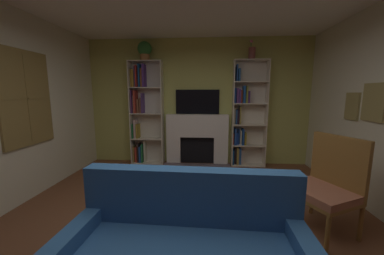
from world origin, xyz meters
name	(u,v)px	position (x,y,z in m)	size (l,w,h in m)	color
ground_plane	(185,238)	(0.00, 0.00, 0.00)	(6.51, 6.51, 0.00)	brown
wall_back_accent	(198,102)	(0.00, 2.74, 1.37)	(4.93, 0.06, 2.74)	tan
fireplace	(197,138)	(0.00, 2.61, 0.58)	(1.46, 0.49, 1.11)	white
tv	(197,102)	(0.00, 2.68, 1.38)	(0.95, 0.06, 0.53)	black
bookshelf_left	(143,113)	(-1.20, 2.61, 1.14)	(0.72, 0.27, 2.25)	beige
bookshelf_right	(245,117)	(1.03, 2.62, 1.06)	(0.72, 0.27, 2.25)	beige
potted_plant	(145,50)	(-1.11, 2.56, 2.47)	(0.30, 0.30, 0.39)	#A67342
vase_with_flowers	(252,53)	(1.11, 2.56, 2.38)	(0.14, 0.14, 0.39)	brown
armchair	(327,184)	(1.60, 0.30, 0.56)	(0.78, 0.82, 1.10)	brown
coffee_table	(193,209)	(0.09, 0.04, 0.33)	(0.88, 0.43, 0.39)	brown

